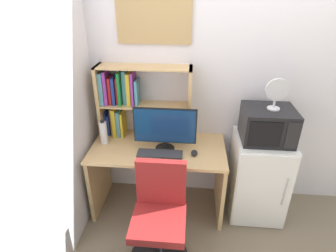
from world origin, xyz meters
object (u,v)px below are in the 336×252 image
Objects in this scene: wall_corkboard at (154,19)px; monitor at (165,128)px; computer_mouse at (194,153)px; mini_fridge at (258,177)px; desk_chair at (160,221)px; water_bottle at (104,133)px; hutch_bookshelf at (129,99)px; keyboard at (160,154)px; desk_fan at (277,92)px; microwave at (267,124)px.

monitor is at bearing -69.64° from wall_corkboard.
mini_fridge reaches higher than computer_mouse.
mini_fridge is at bearing 34.21° from desk_chair.
wall_corkboard is at bearing 110.36° from monitor.
computer_mouse is 0.11× the size of mini_fridge.
hutch_bookshelf is at bearing 41.04° from water_bottle.
hutch_bookshelf is at bearing 153.56° from computer_mouse.
keyboard is 0.47× the size of desk_chair.
water_bottle reaches higher than desk_chair.
hutch_bookshelf is 1.01× the size of desk_chair.
desk_fan is 0.31× the size of desk_chair.
mini_fridge is (0.93, 0.06, -0.54)m from monitor.
microwave is 0.50× the size of desk_chair.
desk_chair is (-0.94, -0.62, -0.94)m from desk_fan.
microwave is (1.53, 0.00, 0.16)m from water_bottle.
computer_mouse is 0.71m from microwave.
wall_corkboard is (0.25, 0.09, 0.73)m from hutch_bookshelf.
desk_fan is 1.24m from wall_corkboard.
monitor is at bearing 165.45° from computer_mouse.
hutch_bookshelf reaches higher than water_bottle.
mini_fridge is at bearing -15.28° from wall_corkboard.
monitor is 0.67× the size of mini_fridge.
microwave is at bearing 3.86° from monitor.
water_bottle is at bearing -138.96° from hutch_bookshelf.
monitor is 0.97m from wall_corkboard.
keyboard is 0.59m from desk_chair.
desk_chair is 1.75m from wall_corkboard.
mini_fridge is at bearing 11.52° from computer_mouse.
hutch_bookshelf is 2.02× the size of microwave.
mini_fridge is 0.97× the size of desk_chair.
desk_fan reaches higher than microwave.
water_bottle is (-0.57, 0.16, 0.11)m from keyboard.
water_bottle is 0.37× the size of wall_corkboard.
desk_fan is at bearing -6.91° from mini_fridge.
monitor is at bearing -176.61° from desk_fan.
monitor is at bearing -176.14° from microwave.
mini_fridge reaches higher than keyboard.
hutch_bookshelf is 3.26× the size of desk_fan.
wall_corkboard is (0.48, 0.29, 1.01)m from water_bottle.
mini_fridge is 1.28× the size of wall_corkboard.
wall_corkboard is (-1.05, 0.29, 1.44)m from mini_fridge.
monitor is at bearing -176.33° from mini_fridge.
microwave reaches higher than desk_chair.
desk_chair is at bearing -45.15° from water_bottle.
wall_corkboard is at bearing 20.14° from hutch_bookshelf.
mini_fridge is 1.81m from wall_corkboard.
desk_chair is at bearing -84.08° from keyboard.
computer_mouse is at bearing -8.40° from water_bottle.
water_bottle is at bearing 174.50° from monitor.
monitor is 2.09× the size of desk_fan.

